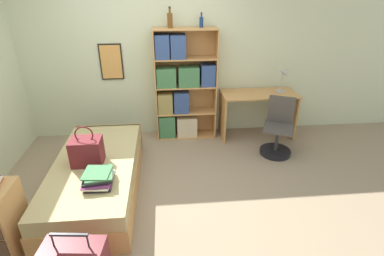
% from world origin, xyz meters
% --- Properties ---
extents(ground_plane, '(14.00, 14.00, 0.00)m').
position_xyz_m(ground_plane, '(0.00, 0.00, 0.00)').
color(ground_plane, gray).
extents(wall_back, '(10.00, 0.09, 2.60)m').
position_xyz_m(wall_back, '(-0.00, 1.65, 1.30)').
color(wall_back, beige).
rests_on(wall_back, ground_plane).
extents(bed, '(0.97, 2.00, 0.46)m').
position_xyz_m(bed, '(-0.65, 0.02, 0.23)').
color(bed, tan).
rests_on(bed, ground_plane).
extents(handbag, '(0.35, 0.26, 0.48)m').
position_xyz_m(handbag, '(-0.70, -0.03, 0.62)').
color(handbag, maroon).
rests_on(handbag, bed).
extents(book_stack_on_bed, '(0.34, 0.38, 0.14)m').
position_xyz_m(book_stack_on_bed, '(-0.51, -0.44, 0.53)').
color(book_stack_on_bed, '#232328').
rests_on(book_stack_on_bed, bed).
extents(bookcase, '(0.96, 0.31, 1.76)m').
position_xyz_m(bookcase, '(0.46, 1.44, 0.83)').
color(bookcase, tan).
rests_on(bookcase, ground_plane).
extents(bottle_green, '(0.08, 0.08, 0.29)m').
position_xyz_m(bottle_green, '(0.33, 1.46, 1.88)').
color(bottle_green, brown).
rests_on(bottle_green, bookcase).
extents(bottle_brown, '(0.06, 0.06, 0.21)m').
position_xyz_m(bottle_brown, '(0.79, 1.48, 1.84)').
color(bottle_brown, navy).
rests_on(bottle_brown, bookcase).
extents(desk, '(1.20, 0.53, 0.76)m').
position_xyz_m(desk, '(1.73, 1.33, 0.53)').
color(desk, tan).
rests_on(desk, ground_plane).
extents(desk_lamp, '(0.20, 0.15, 0.42)m').
position_xyz_m(desk_lamp, '(2.12, 1.36, 1.04)').
color(desk_lamp, '#ADA89E').
rests_on(desk_lamp, desk).
extents(desk_chair, '(0.56, 0.56, 0.86)m').
position_xyz_m(desk_chair, '(1.89, 0.76, 0.27)').
color(desk_chair, black).
rests_on(desk_chair, ground_plane).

